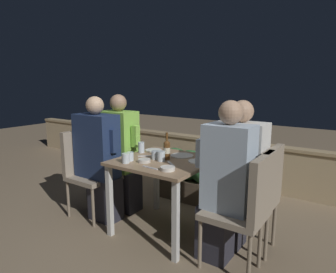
{
  "coord_description": "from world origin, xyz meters",
  "views": [
    {
      "loc": [
        1.64,
        -2.31,
        1.52
      ],
      "look_at": [
        0.0,
        0.06,
        0.97
      ],
      "focal_mm": 32.0,
      "sensor_mm": 36.0,
      "label": 1
    }
  ],
  "objects": [
    {
      "name": "chair_right_near",
      "position": [
        0.91,
        -0.14,
        0.57
      ],
      "size": [
        0.47,
        0.47,
        0.96
      ],
      "color": "gray",
      "rests_on": "ground_plane"
    },
    {
      "name": "glass_cup_4",
      "position": [
        -0.08,
        -0.04,
        0.79
      ],
      "size": [
        0.07,
        0.07,
        0.09
      ],
      "color": "silver",
      "rests_on": "dining_table"
    },
    {
      "name": "ground_plane",
      "position": [
        0.0,
        0.0,
        0.0
      ],
      "size": [
        16.0,
        16.0,
        0.0
      ],
      "primitive_type": "plane",
      "color": "#847056"
    },
    {
      "name": "glass_cup_3",
      "position": [
        -0.23,
        -0.31,
        0.8
      ],
      "size": [
        0.07,
        0.07,
        0.09
      ],
      "color": "silver",
      "rests_on": "dining_table"
    },
    {
      "name": "bowl_0",
      "position": [
        -0.1,
        -0.19,
        0.77
      ],
      "size": [
        0.12,
        0.12,
        0.03
      ],
      "color": "beige",
      "rests_on": "dining_table"
    },
    {
      "name": "dining_table",
      "position": [
        0.0,
        0.0,
        0.64
      ],
      "size": [
        0.87,
        0.86,
        0.75
      ],
      "color": "#937556",
      "rests_on": "ground_plane"
    },
    {
      "name": "bowl_1",
      "position": [
        0.23,
        -0.27,
        0.77
      ],
      "size": [
        0.13,
        0.13,
        0.03
      ],
      "color": "silver",
      "rests_on": "dining_table"
    },
    {
      "name": "glass_cup_0",
      "position": [
        -0.24,
        -0.22,
        0.79
      ],
      "size": [
        0.07,
        0.07,
        0.09
      ],
      "color": "silver",
      "rests_on": "dining_table"
    },
    {
      "name": "chair_left_near",
      "position": [
        -0.97,
        -0.15,
        0.57
      ],
      "size": [
        0.47,
        0.47,
        0.96
      ],
      "color": "gray",
      "rests_on": "ground_plane"
    },
    {
      "name": "fork_2",
      "position": [
        -0.22,
        -0.0,
        0.75
      ],
      "size": [
        0.14,
        0.12,
        0.01
      ],
      "color": "silver",
      "rests_on": "dining_table"
    },
    {
      "name": "fork_0",
      "position": [
        0.14,
        -0.1,
        0.75
      ],
      "size": [
        0.15,
        0.12,
        0.01
      ],
      "color": "silver",
      "rests_on": "dining_table"
    },
    {
      "name": "person_blue_shirt",
      "position": [
        0.7,
        -0.14,
        0.69
      ],
      "size": [
        0.48,
        0.26,
        1.36
      ],
      "color": "#282833",
      "rests_on": "ground_plane"
    },
    {
      "name": "plate_0",
      "position": [
        -0.32,
        0.24,
        0.75
      ],
      "size": [
        0.18,
        0.18,
        0.01
      ],
      "color": "white",
      "rests_on": "dining_table"
    },
    {
      "name": "chair_right_far",
      "position": [
        0.9,
        0.15,
        0.57
      ],
      "size": [
        0.47,
        0.47,
        0.96
      ],
      "color": "gray",
      "rests_on": "ground_plane"
    },
    {
      "name": "beer_bottle",
      "position": [
        0.01,
        0.02,
        0.85
      ],
      "size": [
        0.07,
        0.07,
        0.27
      ],
      "color": "brown",
      "rests_on": "dining_table"
    },
    {
      "name": "chair_left_far",
      "position": [
        -0.93,
        0.16,
        0.57
      ],
      "size": [
        0.47,
        0.47,
        0.96
      ],
      "color": "gray",
      "rests_on": "ground_plane"
    },
    {
      "name": "person_navy_jumper",
      "position": [
        -0.76,
        -0.15,
        0.68
      ],
      "size": [
        0.52,
        0.26,
        1.35
      ],
      "color": "#282833",
      "rests_on": "ground_plane"
    },
    {
      "name": "plate_1",
      "position": [
        0.32,
        0.12,
        0.75
      ],
      "size": [
        0.19,
        0.19,
        0.01
      ],
      "color": "white",
      "rests_on": "dining_table"
    },
    {
      "name": "person_green_blouse",
      "position": [
        -0.72,
        0.16,
        0.69
      ],
      "size": [
        0.48,
        0.26,
        1.36
      ],
      "color": "#282833",
      "rests_on": "ground_plane"
    },
    {
      "name": "person_white_polo",
      "position": [
        0.69,
        0.15,
        0.68
      ],
      "size": [
        0.5,
        0.26,
        1.35
      ],
      "color": "#282833",
      "rests_on": "ground_plane"
    },
    {
      "name": "fork_1",
      "position": [
        0.06,
        -0.31,
        0.75
      ],
      "size": [
        0.17,
        0.03,
        0.01
      ],
      "color": "silver",
      "rests_on": "dining_table"
    },
    {
      "name": "planter_hedge",
      "position": [
        -0.23,
        0.87,
        0.36
      ],
      "size": [
        0.88,
        0.47,
        0.64
      ],
      "color": "brown",
      "rests_on": "ground_plane"
    },
    {
      "name": "parapet_wall",
      "position": [
        0.0,
        1.72,
        0.33
      ],
      "size": [
        9.0,
        0.18,
        0.65
      ],
      "color": "tan",
      "rests_on": "ground_plane"
    },
    {
      "name": "glass_cup_1",
      "position": [
        0.01,
        -0.06,
        0.8
      ],
      "size": [
        0.08,
        0.08,
        0.1
      ],
      "color": "silver",
      "rests_on": "dining_table"
    },
    {
      "name": "glass_cup_2",
      "position": [
        -0.37,
        0.09,
        0.81
      ],
      "size": [
        0.07,
        0.07,
        0.12
      ],
      "color": "silver",
      "rests_on": "dining_table"
    },
    {
      "name": "plate_2",
      "position": [
        0.07,
        0.22,
        0.75
      ],
      "size": [
        0.23,
        0.23,
        0.01
      ],
      "color": "silver",
      "rests_on": "dining_table"
    }
  ]
}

